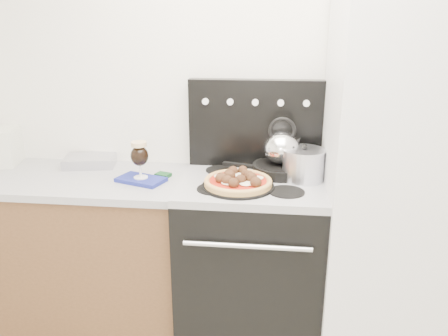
# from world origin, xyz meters

# --- Properties ---
(room_shell) EXTENTS (3.52, 3.01, 2.52)m
(room_shell) POSITION_xyz_m (0.00, 0.29, 1.25)
(room_shell) COLOR #B9B29F
(room_shell) RESTS_ON ground
(base_cabinet) EXTENTS (1.45, 0.60, 0.86)m
(base_cabinet) POSITION_xyz_m (-1.02, 1.20, 0.43)
(base_cabinet) COLOR brown
(base_cabinet) RESTS_ON ground
(countertop) EXTENTS (1.48, 0.63, 0.04)m
(countertop) POSITION_xyz_m (-1.02, 1.20, 0.88)
(countertop) COLOR #A9A9AE
(countertop) RESTS_ON base_cabinet
(stove_body) EXTENTS (0.76, 0.65, 0.88)m
(stove_body) POSITION_xyz_m (0.08, 1.18, 0.44)
(stove_body) COLOR black
(stove_body) RESTS_ON ground
(cooktop) EXTENTS (0.76, 0.65, 0.04)m
(cooktop) POSITION_xyz_m (0.08, 1.18, 0.90)
(cooktop) COLOR #ADADB2
(cooktop) RESTS_ON stove_body
(backguard) EXTENTS (0.76, 0.08, 0.50)m
(backguard) POSITION_xyz_m (0.08, 1.45, 1.17)
(backguard) COLOR black
(backguard) RESTS_ON cooktop
(fridge) EXTENTS (0.64, 0.68, 1.90)m
(fridge) POSITION_xyz_m (0.78, 1.15, 0.95)
(fridge) COLOR silver
(fridge) RESTS_ON ground
(foil_sheet) EXTENTS (0.33, 0.27, 0.06)m
(foil_sheet) POSITION_xyz_m (-0.91, 1.39, 0.93)
(foil_sheet) COLOR silver
(foil_sheet) RESTS_ON countertop
(oven_mitt) EXTENTS (0.29, 0.22, 0.02)m
(oven_mitt) POSITION_xyz_m (-0.52, 1.15, 0.91)
(oven_mitt) COLOR navy
(oven_mitt) RESTS_ON countertop
(beer_glass) EXTENTS (0.11, 0.11, 0.21)m
(beer_glass) POSITION_xyz_m (-0.52, 1.15, 1.02)
(beer_glass) COLOR black
(beer_glass) RESTS_ON oven_mitt
(pizza_pan) EXTENTS (0.40, 0.40, 0.01)m
(pizza_pan) POSITION_xyz_m (0.01, 1.07, 0.93)
(pizza_pan) COLOR black
(pizza_pan) RESTS_ON cooktop
(pizza) EXTENTS (0.43, 0.43, 0.05)m
(pizza) POSITION_xyz_m (0.01, 1.07, 0.96)
(pizza) COLOR #EAA56D
(pizza) RESTS_ON pizza_pan
(skillet) EXTENTS (0.38, 0.38, 0.06)m
(skillet) POSITION_xyz_m (0.23, 1.31, 0.95)
(skillet) COLOR black
(skillet) RESTS_ON cooktop
(tea_kettle) EXTENTS (0.21, 0.21, 0.22)m
(tea_kettle) POSITION_xyz_m (0.23, 1.31, 1.09)
(tea_kettle) COLOR white
(tea_kettle) RESTS_ON skillet
(stock_pot) EXTENTS (0.26, 0.26, 0.16)m
(stock_pot) POSITION_xyz_m (0.35, 1.22, 1.00)
(stock_pot) COLOR silver
(stock_pot) RESTS_ON cooktop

